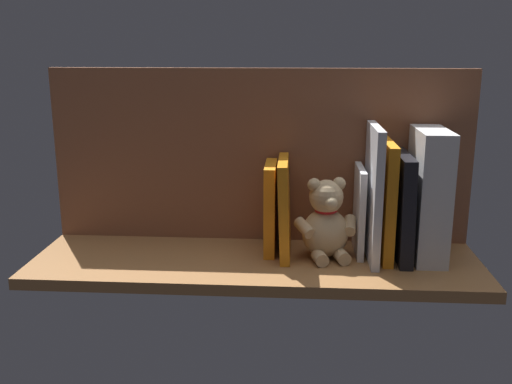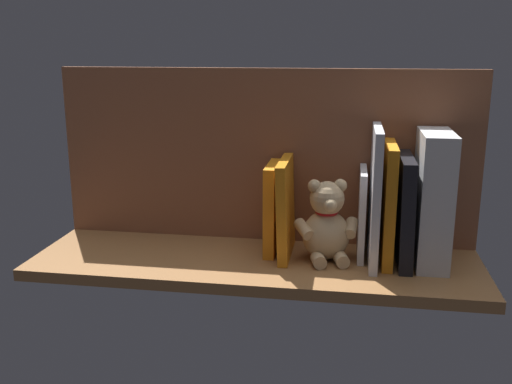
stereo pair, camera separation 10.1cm
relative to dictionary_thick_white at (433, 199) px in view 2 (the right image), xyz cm
name	(u,v)px [view 2 (the right image)]	position (x,y,z in cm)	size (l,w,h in cm)	color
ground_plane	(256,262)	(33.57, 2.85, -13.89)	(88.26, 28.28, 2.20)	#9E6B3D
shelf_back_panel	(265,156)	(33.57, -9.04, 5.49)	(88.26, 1.50, 36.57)	#92583A
dictionary_thick_white	(433,199)	(0.00, 0.00, 0.00)	(5.97, 15.58, 25.58)	silver
book_0	(405,210)	(5.09, 0.26, -2.37)	(2.52, 16.29, 20.83)	black
book_1	(388,203)	(8.20, -0.18, -1.24)	(2.02, 15.41, 23.09)	orange
book_2	(375,196)	(10.83, 0.71, 0.34)	(1.56, 17.20, 26.27)	silver
book_3	(362,213)	(13.07, -1.73, -3.97)	(1.25, 12.33, 17.64)	silver
teddy_bear	(327,225)	(19.83, 1.52, -5.68)	(12.70, 11.87, 16.14)	#D1B284
book_4	(286,208)	(28.07, -0.04, -3.10)	(1.91, 15.71, 19.37)	orange
book_5	(272,208)	(30.95, -1.81, -3.73)	(2.19, 12.15, 18.12)	orange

